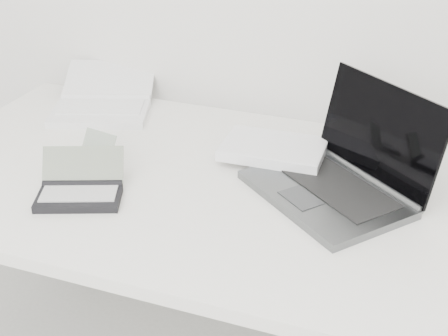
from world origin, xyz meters
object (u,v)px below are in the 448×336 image
(laptop_large, at_px, (319,167))
(netbook_open_white, at_px, (103,102))
(palmtop_charcoal, at_px, (80,190))
(desk, at_px, (242,203))

(laptop_large, xyz_separation_m, netbook_open_white, (-0.67, 0.20, -0.02))
(laptop_large, relative_size, palmtop_charcoal, 2.35)
(desk, distance_m, palmtop_charcoal, 0.36)
(netbook_open_white, distance_m, palmtop_charcoal, 0.49)
(netbook_open_white, relative_size, palmtop_charcoal, 1.84)
(netbook_open_white, bearing_deg, laptop_large, -35.66)
(laptop_large, distance_m, palmtop_charcoal, 0.53)
(laptop_large, bearing_deg, netbook_open_white, -157.57)
(netbook_open_white, height_order, palmtop_charcoal, palmtop_charcoal)
(desk, height_order, palmtop_charcoal, palmtop_charcoal)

